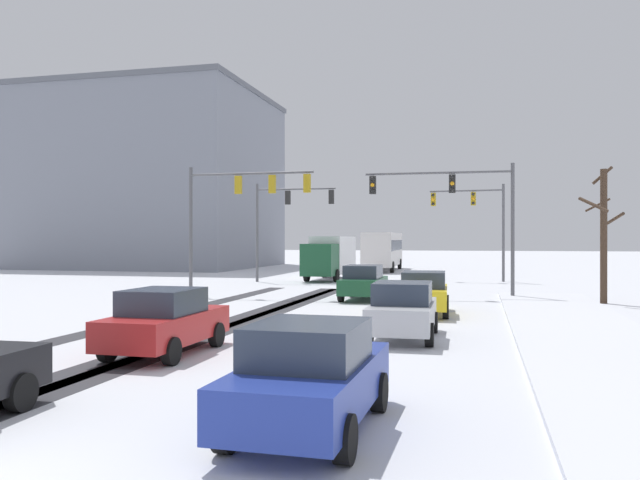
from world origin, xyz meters
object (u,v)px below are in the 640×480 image
object	(u,v)px
car_blue_fifth	(310,376)
bus_oncoming	(383,248)
traffic_signal_near_right	(459,201)
car_silver_third	(403,310)
traffic_signal_far_left	(284,212)
car_red_fourth	(165,321)
box_truck_delivery	(330,256)
traffic_signal_far_right	(477,213)
car_dark_green_lead	(363,282)
traffic_signal_near_left	(239,200)
car_yellow_cab_second	(424,293)
bare_tree_sidewalk_mid	(603,231)
office_building_far_left_block	(150,181)

from	to	relation	value
car_blue_fifth	bus_oncoming	world-z (taller)	bus_oncoming
traffic_signal_near_right	car_silver_third	size ratio (longest dim) A/B	1.74
traffic_signal_far_left	car_red_fourth	distance (m)	26.36
car_red_fourth	box_truck_delivery	xyz separation A→B (m)	(-2.60, 29.01, 0.82)
car_red_fourth	car_blue_fifth	distance (m)	7.25
car_blue_fifth	bus_oncoming	distance (m)	47.96
traffic_signal_far_right	car_dark_green_lead	bearing A→B (deg)	-109.18
traffic_signal_near_left	traffic_signal_near_right	bearing A→B (deg)	10.08
car_yellow_cab_second	car_silver_third	size ratio (longest dim) A/B	1.01
traffic_signal_far_right	car_yellow_cab_second	size ratio (longest dim) A/B	1.56
traffic_signal_far_right	car_blue_fifth	bearing A→B (deg)	-93.81
box_truck_delivery	car_dark_green_lead	bearing A→B (deg)	-70.80
traffic_signal_near_right	car_dark_green_lead	distance (m)	6.31
traffic_signal_far_right	box_truck_delivery	xyz separation A→B (m)	(-10.02, -0.70, -2.96)
traffic_signal_near_right	car_blue_fifth	distance (m)	23.04
car_silver_third	box_truck_delivery	distance (m)	26.41
car_yellow_cab_second	bare_tree_sidewalk_mid	distance (m)	9.79
office_building_far_left_block	traffic_signal_near_right	bearing A→B (deg)	-40.66
traffic_signal_far_right	bare_tree_sidewalk_mid	bearing A→B (deg)	-68.53
car_dark_green_lead	car_yellow_cab_second	size ratio (longest dim) A/B	0.98
traffic_signal_far_left	car_yellow_cab_second	bearing A→B (deg)	-56.45
car_silver_third	box_truck_delivery	size ratio (longest dim) A/B	0.56
traffic_signal_far_left	car_blue_fifth	world-z (taller)	traffic_signal_far_left
car_yellow_cab_second	car_dark_green_lead	bearing A→B (deg)	122.31
bus_oncoming	bare_tree_sidewalk_mid	size ratio (longest dim) A/B	1.82
car_dark_green_lead	car_red_fourth	size ratio (longest dim) A/B	1.00
traffic_signal_near_left	car_blue_fifth	distance (m)	23.07
car_yellow_cab_second	car_red_fourth	bearing A→B (deg)	-119.18
traffic_signal_far_left	car_dark_green_lead	bearing A→B (deg)	-55.87
bus_oncoming	bare_tree_sidewalk_mid	xyz separation A→B (m)	(13.68, -26.50, 1.18)
bus_oncoming	box_truck_delivery	distance (m)	13.53
traffic_signal_far_right	bus_oncoming	xyz separation A→B (m)	(-8.26, 12.71, -2.60)
traffic_signal_near_right	office_building_far_left_block	xyz separation A→B (m)	(-31.93, 27.43, 4.09)
car_blue_fifth	bare_tree_sidewalk_mid	world-z (taller)	bare_tree_sidewalk_mid
bare_tree_sidewalk_mid	office_building_far_left_block	xyz separation A→B (m)	(-38.21, 29.02, 5.61)
traffic_signal_near_right	bare_tree_sidewalk_mid	world-z (taller)	traffic_signal_near_right
car_silver_third	bare_tree_sidewalk_mid	world-z (taller)	bare_tree_sidewalk_mid
car_dark_green_lead	car_blue_fifth	xyz separation A→B (m)	(2.80, -20.13, 0.00)
car_yellow_cab_second	office_building_far_left_block	size ratio (longest dim) A/B	0.18
bus_oncoming	office_building_far_left_block	distance (m)	25.57
traffic_signal_near_left	traffic_signal_far_left	xyz separation A→B (m)	(-0.78, 10.02, -0.19)
car_silver_third	box_truck_delivery	xyz separation A→B (m)	(-8.02, 25.15, 0.82)
traffic_signal_far_right	car_red_fourth	bearing A→B (deg)	-104.02
car_yellow_cab_second	bus_oncoming	xyz separation A→B (m)	(-6.35, 32.54, 1.18)
car_yellow_cab_second	bare_tree_sidewalk_mid	xyz separation A→B (m)	(7.33, 6.04, 2.36)
traffic_signal_far_right	car_yellow_cab_second	distance (m)	20.28
box_truck_delivery	traffic_signal_near_left	bearing A→B (deg)	-96.60
car_blue_fifth	box_truck_delivery	world-z (taller)	box_truck_delivery
car_blue_fifth	traffic_signal_near_left	bearing A→B (deg)	114.01
box_truck_delivery	car_red_fourth	bearing A→B (deg)	-84.88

